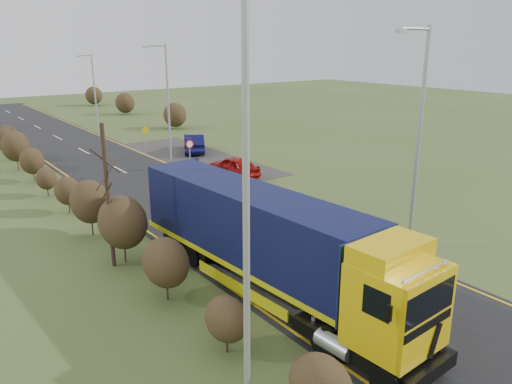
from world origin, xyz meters
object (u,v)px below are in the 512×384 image
at_px(car_red_hatchback, 234,167).
at_px(lorry, 268,239).
at_px(streetlight_near, 418,133).
at_px(speed_sign, 190,149).
at_px(car_blue_sedan, 194,143).

bearing_deg(car_red_hatchback, lorry, 56.02).
bearing_deg(streetlight_near, car_red_hatchback, 86.68).
bearing_deg(lorry, streetlight_near, -6.75).
bearing_deg(speed_sign, lorry, -110.74).
xyz_separation_m(car_blue_sedan, streetlight_near, (-2.74, -24.31, 4.60)).
xyz_separation_m(streetlight_near, speed_sign, (-0.64, 18.91, -3.80)).
height_order(car_red_hatchback, car_blue_sedan, car_blue_sedan).
relative_size(car_blue_sedan, streetlight_near, 0.49).
xyz_separation_m(car_red_hatchback, streetlight_near, (-0.89, -15.42, 4.65)).
distance_m(car_red_hatchback, streetlight_near, 16.13).
height_order(lorry, speed_sign, lorry).
relative_size(lorry, streetlight_near, 1.46).
distance_m(lorry, streetlight_near, 8.27).
relative_size(car_blue_sedan, speed_sign, 2.10).
bearing_deg(speed_sign, car_blue_sedan, 58.02).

